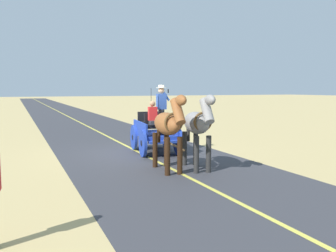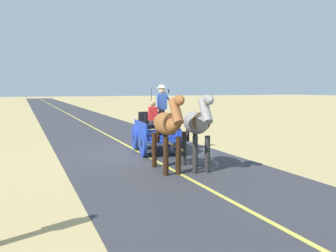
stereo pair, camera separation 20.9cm
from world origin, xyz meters
name	(u,v)px [view 1 (the left image)]	position (x,y,z in m)	size (l,w,h in m)	color
ground_plane	(139,152)	(0.00, 0.00, 0.00)	(200.00, 200.00, 0.00)	tan
road_surface	(139,152)	(0.00, 0.00, 0.00)	(5.85, 160.00, 0.01)	#38383D
road_centre_stripe	(139,152)	(0.00, 0.00, 0.01)	(0.12, 160.00, 0.00)	#DBCC4C
horse_drawn_carriage	(156,131)	(-0.58, 0.27, 0.82)	(1.68, 4.52, 2.50)	#1E3899
horse_near_side	(198,125)	(-0.67, 3.33, 1.32)	(0.78, 2.15, 2.21)	gray
horse_off_side	(168,126)	(0.21, 3.23, 1.32)	(0.65, 2.13, 2.21)	brown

